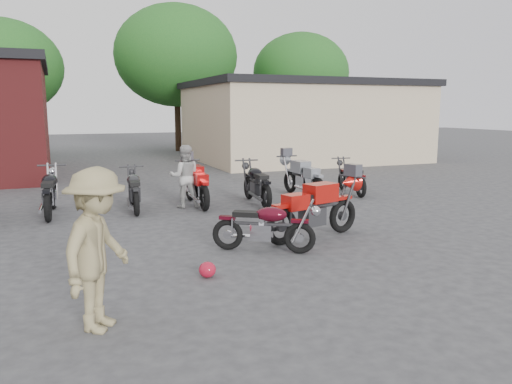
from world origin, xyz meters
name	(u,v)px	position (x,y,z in m)	size (l,w,h in m)	color
ground	(247,267)	(0.00, 0.00, 0.00)	(90.00, 90.00, 0.00)	#373739
stucco_building	(301,124)	(8.50, 15.00, 1.75)	(10.00, 8.00, 3.50)	#C6AE8E
tree_1	(4,84)	(-5.00, 22.00, 3.70)	(5.92, 5.92, 7.40)	#144C1A
tree_2	(177,75)	(4.00, 22.00, 4.40)	(7.04, 7.04, 8.80)	#144C1A
tree_3	(300,87)	(12.00, 22.00, 3.80)	(6.08, 6.08, 7.60)	#144C1A
vintage_motorcycle	(265,223)	(0.61, 0.70, 0.51)	(1.77, 0.58, 1.03)	#460815
sportbike	(315,206)	(1.87, 1.20, 0.64)	(2.20, 0.73, 1.28)	red
helmet	(207,270)	(-0.71, -0.21, 0.12)	(0.26, 0.26, 0.24)	#AB1229
person_light	(185,176)	(0.27, 5.13, 0.79)	(0.77, 0.60, 1.59)	#AEADAA
person_tan	(98,250)	(-2.33, -1.45, 0.93)	(1.20, 0.69, 1.86)	#9B8C60
row_bike_2	(50,189)	(-2.90, 5.40, 0.61)	(2.11, 0.69, 1.22)	black
row_bike_3	(134,188)	(-0.98, 5.25, 0.56)	(1.93, 0.64, 1.12)	#242426
row_bike_4	(196,182)	(0.60, 5.29, 0.61)	(2.11, 0.70, 1.23)	#AE0E0E
row_bike_5	(256,181)	(2.13, 4.90, 0.60)	(2.07, 0.68, 1.20)	black
row_bike_6	(303,175)	(3.75, 5.43, 0.61)	(2.10, 0.69, 1.22)	gray
row_bike_7	(351,175)	(5.31, 5.35, 0.55)	(1.88, 0.62, 1.09)	#49090C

